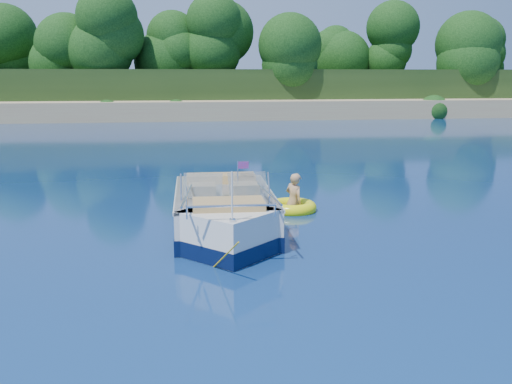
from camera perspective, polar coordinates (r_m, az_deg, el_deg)
ground at (r=10.93m, az=-6.43°, el=-7.50°), size 160.00×160.00×0.00m
shoreline at (r=74.15m, az=-8.28°, el=9.55°), size 170.00×59.00×6.00m
treeline at (r=51.38m, az=-8.26°, el=13.76°), size 150.00×7.12×8.19m
motorboat at (r=13.03m, az=-3.14°, el=-2.44°), size 2.37×6.27×2.09m
tow_tube at (r=15.28m, az=3.62°, el=-1.54°), size 1.47×1.47×0.35m
boy at (r=15.37m, az=3.69°, el=-1.81°), size 0.78×0.92×1.66m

